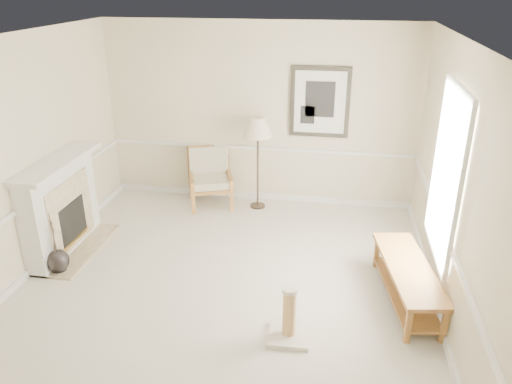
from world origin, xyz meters
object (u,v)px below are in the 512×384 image
floor_lamp (258,129)px  bench (408,277)px  armchair (210,174)px  scratching_post (289,322)px  floor_vase (58,261)px

floor_lamp → bench: bearing=-46.9°
armchair → bench: bearing=-57.6°
armchair → scratching_post: armchair is taller
floor_lamp → bench: size_ratio=0.90×
bench → scratching_post: scratching_post is taller
floor_vase → armchair: (1.38, 2.42, 0.34)m
floor_vase → floor_lamp: bearing=47.4°
bench → floor_vase: bearing=-178.5°
armchair → scratching_post: bearing=-81.8°
floor_vase → floor_lamp: size_ratio=0.56×
floor_vase → scratching_post: bearing=-14.2°
floor_lamp → scratching_post: size_ratio=2.48×
bench → scratching_post: (-1.27, -0.88, -0.12)m
armchair → floor_lamp: 1.15m
floor_lamp → bench: (2.12, -2.26, -1.00)m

